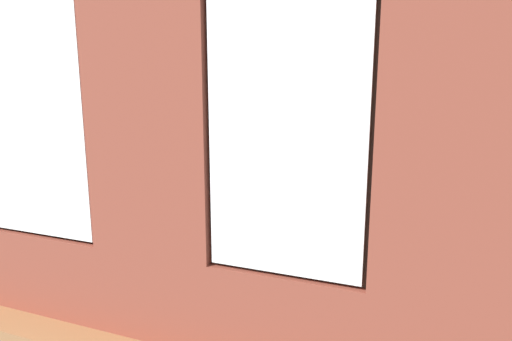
# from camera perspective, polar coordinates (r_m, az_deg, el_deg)

# --- Properties ---
(ground_plane) EXTENTS (6.91, 5.78, 0.10)m
(ground_plane) POSITION_cam_1_polar(r_m,az_deg,el_deg) (5.90, 1.52, -8.48)
(ground_plane) COLOR #99663D
(brick_wall_with_windows) EXTENTS (6.31, 0.30, 3.48)m
(brick_wall_with_windows) POSITION_cam_1_polar(r_m,az_deg,el_deg) (3.30, -13.53, 6.98)
(brick_wall_with_windows) COLOR brown
(brick_wall_with_windows) RESTS_ON ground_plane
(white_wall_right) EXTENTS (0.10, 4.78, 3.48)m
(white_wall_right) POSITION_cam_1_polar(r_m,az_deg,el_deg) (7.07, -23.69, 8.78)
(white_wall_right) COLOR silver
(white_wall_right) RESTS_ON ground_plane
(couch_by_window) EXTENTS (1.83, 0.87, 0.80)m
(couch_by_window) POSITION_cam_1_polar(r_m,az_deg,el_deg) (4.49, -14.41, -10.33)
(couch_by_window) COLOR black
(couch_by_window) RESTS_ON ground_plane
(couch_left) EXTENTS (1.00, 1.82, 0.80)m
(couch_left) POSITION_cam_1_polar(r_m,az_deg,el_deg) (5.05, 27.03, -8.77)
(couch_left) COLOR black
(couch_left) RESTS_ON ground_plane
(coffee_table) EXTENTS (1.47, 0.85, 0.44)m
(coffee_table) POSITION_cam_1_polar(r_m,az_deg,el_deg) (5.77, 1.27, -4.34)
(coffee_table) COLOR #A87547
(coffee_table) RESTS_ON ground_plane
(cup_ceramic) EXTENTS (0.08, 0.08, 0.09)m
(cup_ceramic) POSITION_cam_1_polar(r_m,az_deg,el_deg) (5.59, 1.89, -3.86)
(cup_ceramic) COLOR silver
(cup_ceramic) RESTS_ON coffee_table
(candle_jar) EXTENTS (0.08, 0.08, 0.13)m
(candle_jar) POSITION_cam_1_polar(r_m,az_deg,el_deg) (5.90, -0.05, -2.85)
(candle_jar) COLOR #B7333D
(candle_jar) RESTS_ON coffee_table
(remote_black) EXTENTS (0.18, 0.10, 0.02)m
(remote_black) POSITION_cam_1_polar(r_m,az_deg,el_deg) (5.77, 5.58, -3.78)
(remote_black) COLOR black
(remote_black) RESTS_ON coffee_table
(media_console) EXTENTS (1.27, 0.42, 0.51)m
(media_console) POSITION_cam_1_polar(r_m,az_deg,el_deg) (7.47, -18.21, -2.28)
(media_console) COLOR black
(media_console) RESTS_ON ground_plane
(tv_flatscreen) EXTENTS (1.08, 0.20, 0.74)m
(tv_flatscreen) POSITION_cam_1_polar(r_m,az_deg,el_deg) (7.35, -18.51, 2.47)
(tv_flatscreen) COLOR black
(tv_flatscreen) RESTS_ON media_console
(papasan_chair) EXTENTS (1.06, 1.06, 0.68)m
(papasan_chair) POSITION_cam_1_polar(r_m,az_deg,el_deg) (7.75, -1.42, 0.20)
(papasan_chair) COLOR olive
(papasan_chair) RESTS_ON ground_plane
(potted_plant_foreground_right) EXTENTS (0.78, 0.78, 1.33)m
(potted_plant_foreground_right) POSITION_cam_1_polar(r_m,az_deg,el_deg) (8.38, -10.38, 3.64)
(potted_plant_foreground_right) COLOR #47423D
(potted_plant_foreground_right) RESTS_ON ground_plane
(potted_plant_corner_near_left) EXTENTS (1.10, 0.91, 1.56)m
(potted_plant_corner_near_left) POSITION_cam_1_polar(r_m,az_deg,el_deg) (7.21, 26.86, 0.78)
(potted_plant_corner_near_left) COLOR beige
(potted_plant_corner_near_left) RESTS_ON ground_plane
(potted_plant_between_couches) EXTENTS (0.60, 0.60, 0.96)m
(potted_plant_between_couches) POSITION_cam_1_polar(r_m,az_deg,el_deg) (3.83, 2.86, -9.04)
(potted_plant_between_couches) COLOR #47423D
(potted_plant_between_couches) RESTS_ON ground_plane
(potted_plant_near_tv) EXTENTS (0.40, 0.40, 0.69)m
(potted_plant_near_tv) POSITION_cam_1_polar(r_m,az_deg,el_deg) (6.28, -20.70, -3.42)
(potted_plant_near_tv) COLOR #9E5638
(potted_plant_near_tv) RESTS_ON ground_plane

